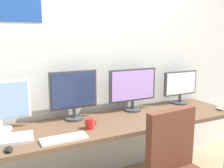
{
  "coord_description": "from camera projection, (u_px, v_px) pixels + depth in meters",
  "views": [
    {
      "loc": [
        -1.05,
        -1.47,
        1.54
      ],
      "look_at": [
        0.0,
        0.65,
        1.09
      ],
      "focal_mm": 40.7,
      "sensor_mm": 36.0,
      "label": 1
    }
  ],
  "objects": [
    {
      "name": "keyboard_right",
      "position": [
        176.0,
        118.0,
        2.47
      ],
      "size": [
        0.36,
        0.13,
        0.02
      ],
      "primitive_type": "cube",
      "color": "silver",
      "rests_on": "desk"
    },
    {
      "name": "wall_back",
      "position": [
        96.0,
        59.0,
        2.69
      ],
      "size": [
        5.01,
        0.11,
        2.6
      ],
      "color": "silver",
      "rests_on": "ground_plane"
    },
    {
      "name": "monitor_far_right",
      "position": [
        180.0,
        86.0,
        3.01
      ],
      "size": [
        0.46,
        0.18,
        0.39
      ],
      "color": "#38383D",
      "rests_on": "desk"
    },
    {
      "name": "coffee_mug",
      "position": [
        90.0,
        124.0,
        2.22
      ],
      "size": [
        0.11,
        0.08,
        0.09
      ],
      "color": "red",
      "rests_on": "desk"
    },
    {
      "name": "mouse_left_side",
      "position": [
        220.0,
        109.0,
        2.77
      ],
      "size": [
        0.06,
        0.1,
        0.03
      ],
      "primitive_type": "ellipsoid",
      "color": "silver",
      "rests_on": "desk"
    },
    {
      "name": "monitor_center_left",
      "position": [
        74.0,
        93.0,
        2.42
      ],
      "size": [
        0.46,
        0.18,
        0.48
      ],
      "color": "#38383D",
      "rests_on": "desk"
    },
    {
      "name": "desk",
      "position": [
        114.0,
        125.0,
        2.44
      ],
      "size": [
        2.61,
        0.68,
        0.74
      ],
      "color": "brown",
      "rests_on": "ground_plane"
    },
    {
      "name": "keyboard_left",
      "position": [
        64.0,
        139.0,
        1.98
      ],
      "size": [
        0.36,
        0.13,
        0.02
      ],
      "primitive_type": "cube",
      "color": "silver",
      "rests_on": "desk"
    },
    {
      "name": "mouse_right_side",
      "position": [
        9.0,
        149.0,
        1.78
      ],
      "size": [
        0.06,
        0.1,
        0.03
      ],
      "primitive_type": "ellipsoid",
      "color": "black",
      "rests_on": "desk"
    },
    {
      "name": "monitor_center_right",
      "position": [
        133.0,
        87.0,
        2.71
      ],
      "size": [
        0.55,
        0.18,
        0.46
      ],
      "color": "#38383D",
      "rests_on": "desk"
    },
    {
      "name": "laptop_closed",
      "position": [
        12.0,
        139.0,
        1.97
      ],
      "size": [
        0.35,
        0.26,
        0.02
      ],
      "primitive_type": "cube",
      "rotation": [
        0.0,
        0.0,
        -0.13
      ],
      "color": "silver",
      "rests_on": "desk"
    }
  ]
}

